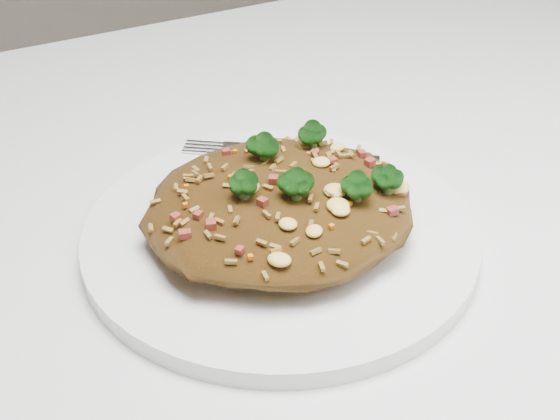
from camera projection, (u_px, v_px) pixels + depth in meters
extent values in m
cube|color=silver|center=(368.00, 201.00, 0.65)|extent=(1.20, 0.80, 0.04)
cylinder|color=brown|center=(514.00, 199.00, 1.31)|extent=(0.06, 0.06, 0.71)
cylinder|color=white|center=(280.00, 235.00, 0.56)|extent=(0.28, 0.28, 0.01)
ellipsoid|color=brown|center=(280.00, 206.00, 0.55)|extent=(0.19, 0.18, 0.04)
ellipsoid|color=#0A3807|center=(265.00, 146.00, 0.56)|extent=(0.02, 0.02, 0.02)
ellipsoid|color=#0A3807|center=(297.00, 183.00, 0.52)|extent=(0.02, 0.02, 0.02)
ellipsoid|color=#0A3807|center=(312.00, 133.00, 0.58)|extent=(0.02, 0.02, 0.02)
ellipsoid|color=#0A3807|center=(244.00, 182.00, 0.52)|extent=(0.02, 0.02, 0.02)
ellipsoid|color=#0A3807|center=(389.00, 177.00, 0.54)|extent=(0.02, 0.02, 0.02)
ellipsoid|color=#0A3807|center=(357.00, 185.00, 0.52)|extent=(0.02, 0.02, 0.02)
cube|color=silver|center=(338.00, 157.00, 0.63)|extent=(0.08, 0.06, 0.00)
cube|color=silver|center=(221.00, 149.00, 0.64)|extent=(0.04, 0.04, 0.00)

